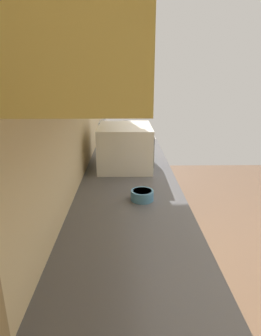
{
  "coord_description": "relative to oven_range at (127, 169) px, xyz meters",
  "views": [
    {
      "loc": [
        -1.74,
        1.29,
        1.58
      ],
      "look_at": [
        -0.56,
        1.27,
        1.19
      ],
      "focal_mm": 29.98,
      "sensor_mm": 36.0,
      "label": 1
    }
  ],
  "objects": [
    {
      "name": "bowl",
      "position": [
        -1.89,
        -0.07,
        0.47
      ],
      "size": [
        0.13,
        0.13,
        0.06
      ],
      "color": "#4C8CBF",
      "rests_on": "counter_run"
    },
    {
      "name": "kettle",
      "position": [
        -0.73,
        -0.07,
        0.52
      ],
      "size": [
        0.16,
        0.12,
        0.18
      ],
      "color": "#B7BABF",
      "rests_on": "counter_run"
    },
    {
      "name": "counter_run",
      "position": [
        -1.94,
        0.0,
        -0.01
      ],
      "size": [
        3.27,
        0.65,
        0.91
      ],
      "color": "#EDE07E",
      "rests_on": "ground_plane"
    },
    {
      "name": "microwave",
      "position": [
        -1.26,
        0.02,
        0.6
      ],
      "size": [
        0.5,
        0.4,
        0.31
      ],
      "color": "white",
      "rests_on": "counter_run"
    },
    {
      "name": "oven_range",
      "position": [
        0.0,
        0.0,
        0.0
      ],
      "size": [
        0.62,
        0.64,
        1.09
      ],
      "color": "#B7BABF",
      "rests_on": "ground_plane"
    },
    {
      "name": "wall_back",
      "position": [
        -1.59,
        0.38,
        0.94
      ],
      "size": [
        4.11,
        0.12,
        2.83
      ],
      "primitive_type": "cube",
      "color": "beige",
      "rests_on": "ground_plane"
    },
    {
      "name": "upper_cabinets",
      "position": [
        -1.94,
        0.14,
        1.33
      ],
      "size": [
        1.81,
        0.35,
        0.59
      ],
      "color": "#F5DD7B"
    }
  ]
}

